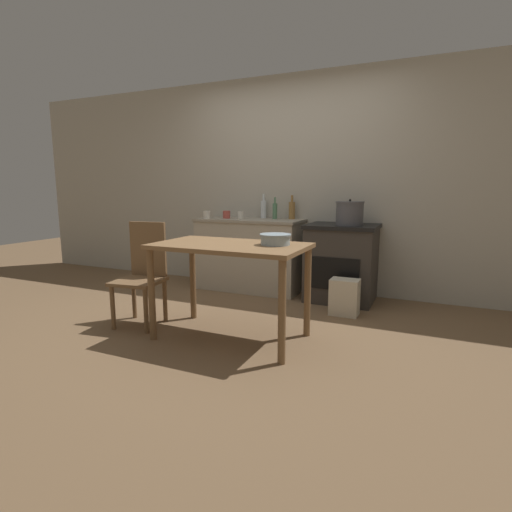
% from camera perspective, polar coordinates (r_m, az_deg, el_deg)
% --- Properties ---
extents(ground_plane, '(14.00, 14.00, 0.00)m').
position_cam_1_polar(ground_plane, '(3.68, -3.36, -9.95)').
color(ground_plane, brown).
extents(wall_back, '(8.00, 0.07, 2.55)m').
position_cam_1_polar(wall_back, '(4.92, 5.19, 10.12)').
color(wall_back, '#B2AD9E').
rests_on(wall_back, ground_plane).
extents(counter_cabinet, '(1.29, 0.56, 0.87)m').
position_cam_1_polar(counter_cabinet, '(4.87, -0.89, 0.25)').
color(counter_cabinet, '#B2A893').
rests_on(counter_cabinet, ground_plane).
extents(stove, '(0.76, 0.63, 0.85)m').
position_cam_1_polar(stove, '(4.49, 12.10, -0.92)').
color(stove, '#38332D').
rests_on(stove, ground_plane).
extents(work_table, '(1.23, 0.70, 0.79)m').
position_cam_1_polar(work_table, '(3.24, -3.71, -0.22)').
color(work_table, olive).
rests_on(work_table, ground_plane).
extents(chair, '(0.45, 0.45, 0.93)m').
position_cam_1_polar(chair, '(3.79, -15.85, -2.17)').
color(chair, brown).
rests_on(chair, ground_plane).
extents(flour_sack, '(0.27, 0.19, 0.36)m').
position_cam_1_polar(flour_sack, '(4.03, 12.52, -5.75)').
color(flour_sack, beige).
rests_on(flour_sack, ground_plane).
extents(stock_pot, '(0.30, 0.30, 0.28)m').
position_cam_1_polar(stock_pot, '(4.35, 13.23, 5.97)').
color(stock_pot, '#4C4C51').
rests_on(stock_pot, stove).
extents(mixing_bowl_large, '(0.25, 0.25, 0.09)m').
position_cam_1_polar(mixing_bowl_large, '(3.16, 2.78, 2.48)').
color(mixing_bowl_large, '#93A8B2').
rests_on(mixing_bowl_large, work_table).
extents(bottle_far_left, '(0.08, 0.08, 0.28)m').
position_cam_1_polar(bottle_far_left, '(4.80, 5.15, 6.57)').
color(bottle_far_left, olive).
rests_on(bottle_far_left, counter_cabinet).
extents(bottle_left, '(0.06, 0.06, 0.26)m').
position_cam_1_polar(bottle_left, '(4.79, 2.72, 6.49)').
color(bottle_left, '#517F5B').
rests_on(bottle_left, counter_cabinet).
extents(bottle_mid_left, '(0.07, 0.07, 0.30)m').
position_cam_1_polar(bottle_mid_left, '(4.94, 1.08, 6.77)').
color(bottle_mid_left, silver).
rests_on(bottle_mid_left, counter_cabinet).
extents(cup_center_left, '(0.07, 0.07, 0.09)m').
position_cam_1_polar(cup_center_left, '(4.83, -2.23, 5.84)').
color(cup_center_left, silver).
rests_on(cup_center_left, counter_cabinet).
extents(cup_center, '(0.09, 0.09, 0.09)m').
position_cam_1_polar(cup_center, '(4.89, -7.05, 5.86)').
color(cup_center, silver).
rests_on(cup_center, counter_cabinet).
extents(cup_center_right, '(0.09, 0.09, 0.09)m').
position_cam_1_polar(cup_center_right, '(4.92, -4.22, 5.92)').
color(cup_center_right, '#B74C42').
rests_on(cup_center_right, counter_cabinet).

